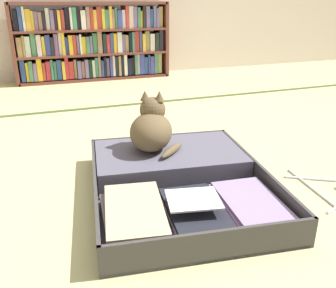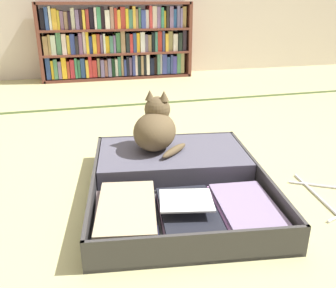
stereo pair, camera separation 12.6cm
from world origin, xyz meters
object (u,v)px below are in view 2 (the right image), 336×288
at_px(clothes_hanger, 329,198).
at_px(black_cat, 156,128).
at_px(bookshelf, 117,42).
at_px(open_suitcase, 176,179).

bearing_deg(clothes_hanger, black_cat, 144.53).
height_order(bookshelf, black_cat, bookshelf).
bearing_deg(clothes_hanger, open_suitcase, 157.63).
xyz_separation_m(bookshelf, open_suitcase, (-0.05, -2.30, -0.30)).
bearing_deg(black_cat, clothes_hanger, -35.47).
bearing_deg(open_suitcase, bookshelf, 88.75).
xyz_separation_m(bookshelf, black_cat, (-0.09, -2.11, -0.14)).
bearing_deg(black_cat, bookshelf, 87.63).
bearing_deg(bookshelf, clothes_hanger, -78.75).
distance_m(open_suitcase, black_cat, 0.25).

